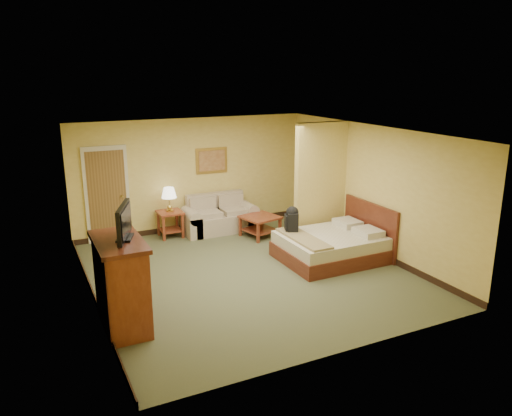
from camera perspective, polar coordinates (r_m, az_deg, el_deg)
floor at (r=9.33m, az=-0.96°, el=-7.41°), size 6.00×6.00×0.00m
ceiling at (r=8.66m, az=-1.04°, el=8.64°), size 6.00×6.00×0.00m
back_wall at (r=11.63m, az=-7.27°, el=3.79°), size 5.50×0.02×2.60m
left_wall at (r=8.18m, az=-18.73°, el=-1.91°), size 0.02×6.00×2.60m
right_wall at (r=10.34m, az=12.96°, el=2.05°), size 0.02×6.00×2.60m
partition at (r=10.72m, az=7.37°, el=2.79°), size 1.20×0.15×2.60m
door at (r=11.20m, az=-16.64°, el=1.40°), size 0.94×0.16×2.10m
baseboard at (r=11.93m, az=-7.06°, el=-2.06°), size 5.50×0.02×0.12m
loveseat at (r=11.64m, az=-4.22°, el=-1.29°), size 1.70×0.79×0.86m
side_table at (r=11.33m, az=-9.78°, el=-1.37°), size 0.54×0.54×0.59m
table_lamp at (r=11.17m, az=-9.92°, el=1.66°), size 0.33×0.33×0.55m
coffee_table at (r=11.19m, az=0.47°, el=-1.61°), size 0.89×0.89×0.48m
wall_picture at (r=11.70m, az=-5.08°, el=5.42°), size 0.77×0.04×0.60m
dresser at (r=7.49m, az=-15.14°, el=-8.33°), size 0.66×1.26×1.34m
tv at (r=7.20m, az=-14.86°, el=-1.67°), size 0.35×0.77×0.49m
bed at (r=10.01m, az=8.80°, el=-4.23°), size 1.95×1.63×1.05m
backpack at (r=9.88m, az=4.17°, el=-1.22°), size 0.30×0.36×0.53m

